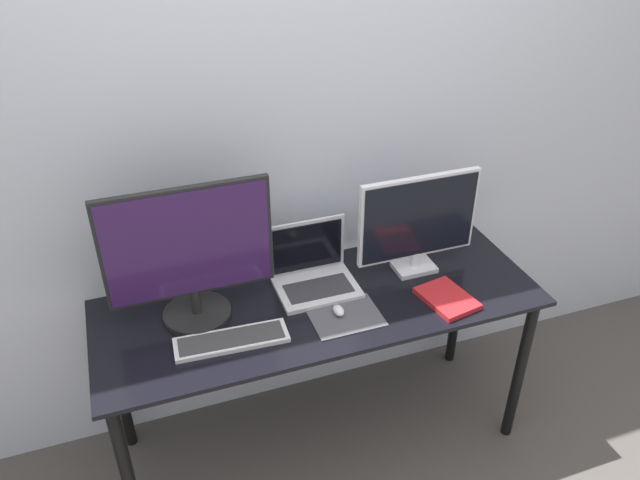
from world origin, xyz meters
The scene contains 9 objects.
wall_back centered at (0.00, 0.67, 1.25)m, with size 7.00×0.05×2.50m.
desk centered at (0.00, 0.30, 0.65)m, with size 1.67×0.60×0.75m.
monitor_left centered at (-0.45, 0.38, 1.02)m, with size 0.58×0.25×0.52m.
monitor_right centered at (0.43, 0.38, 0.97)m, with size 0.49×0.11×0.41m.
laptop centered at (0.01, 0.42, 0.81)m, with size 0.31×0.24×0.24m.
keyboard centered at (-0.37, 0.19, 0.76)m, with size 0.40×0.14×0.02m.
mousepad centered at (0.05, 0.18, 0.75)m, with size 0.25×0.20×0.00m.
mouse centered at (0.03, 0.20, 0.77)m, with size 0.04×0.06×0.03m.
book centered at (0.45, 0.15, 0.76)m, with size 0.20×0.24×0.02m.
Camera 1 is at (-0.62, -1.45, 2.20)m, focal length 35.00 mm.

